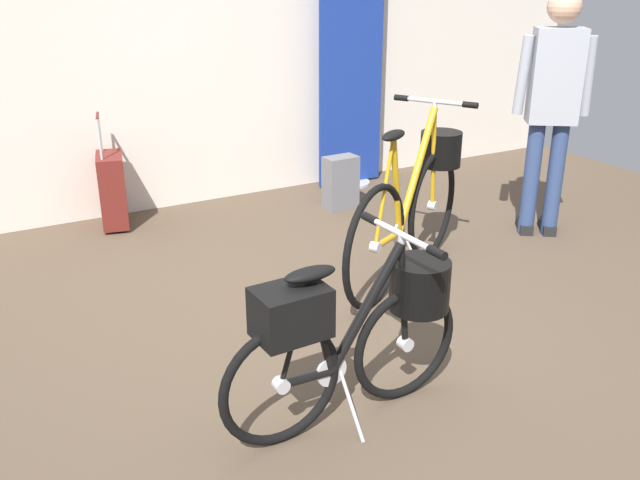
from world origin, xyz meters
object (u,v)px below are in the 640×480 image
(visitor_near_wall, at_px, (553,101))
(rolling_suitcase, at_px, (113,190))
(floor_banner_stand, at_px, (351,84))
(backpack_on_floor, at_px, (340,183))
(display_bike_left, at_px, (415,201))
(folding_bike_foreground, at_px, (357,326))

(visitor_near_wall, distance_m, rolling_suitcase, 3.13)
(floor_banner_stand, relative_size, visitor_near_wall, 1.15)
(visitor_near_wall, relative_size, backpack_on_floor, 3.98)
(floor_banner_stand, height_order, display_bike_left, floor_banner_stand)
(floor_banner_stand, height_order, visitor_near_wall, floor_banner_stand)
(rolling_suitcase, relative_size, backpack_on_floor, 1.99)
(floor_banner_stand, bearing_deg, display_bike_left, -109.50)
(rolling_suitcase, bearing_deg, display_bike_left, -50.57)
(display_bike_left, height_order, backpack_on_floor, display_bike_left)
(display_bike_left, distance_m, rolling_suitcase, 2.24)
(folding_bike_foreground, height_order, backpack_on_floor, folding_bike_foreground)
(floor_banner_stand, xyz_separation_m, display_bike_left, (-0.63, -1.79, -0.40))
(backpack_on_floor, bearing_deg, rolling_suitcase, 165.00)
(folding_bike_foreground, distance_m, rolling_suitcase, 2.83)
(display_bike_left, bearing_deg, floor_banner_stand, 70.50)
(display_bike_left, xyz_separation_m, rolling_suitcase, (-1.42, 1.72, -0.19))
(floor_banner_stand, xyz_separation_m, folding_bike_foreground, (-1.72, -2.87, -0.44))
(floor_banner_stand, distance_m, backpack_on_floor, 0.93)
(floor_banner_stand, height_order, backpack_on_floor, floor_banner_stand)
(folding_bike_foreground, relative_size, backpack_on_floor, 2.76)
(folding_bike_foreground, relative_size, rolling_suitcase, 1.38)
(visitor_near_wall, bearing_deg, display_bike_left, -174.57)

